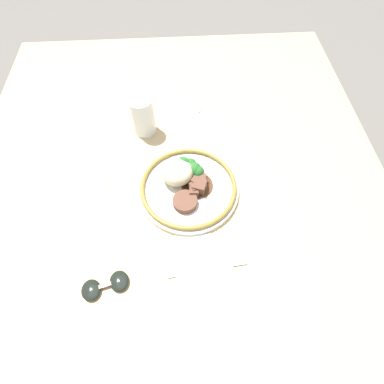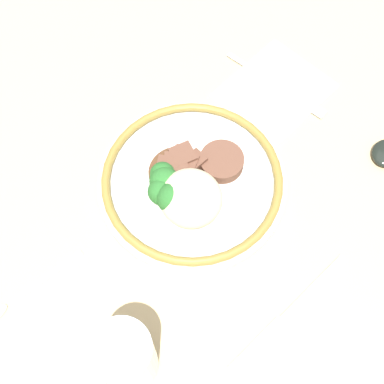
{
  "view_description": "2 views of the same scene",
  "coord_description": "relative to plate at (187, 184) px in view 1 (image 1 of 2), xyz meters",
  "views": [
    {
      "loc": [
        -0.45,
        -0.01,
        0.69
      ],
      "look_at": [
        -0.06,
        -0.03,
        0.07
      ],
      "focal_mm": 28.0,
      "sensor_mm": 36.0,
      "label": 1
    },
    {
      "loc": [
        0.21,
        0.2,
        0.69
      ],
      "look_at": [
        -0.01,
        -0.01,
        0.07
      ],
      "focal_mm": 50.0,
      "sensor_mm": 36.0,
      "label": 2
    }
  ],
  "objects": [
    {
      "name": "dining_table",
      "position": [
        0.02,
        0.02,
        -0.04
      ],
      "size": [
        1.35,
        1.12,
        0.03
      ],
      "color": "tan",
      "rests_on": "ground"
    },
    {
      "name": "ground_plane",
      "position": [
        0.02,
        0.02,
        -0.05
      ],
      "size": [
        8.0,
        8.0,
        0.0
      ],
      "primitive_type": "plane",
      "color": "#5B5651"
    },
    {
      "name": "spoon",
      "position": [
        0.28,
        -0.05,
        -0.02
      ],
      "size": [
        0.17,
        0.03,
        0.01
      ],
      "rotation": [
        0.0,
        0.0,
        -0.11
      ],
      "color": "#B7B7BC",
      "rests_on": "dining_table"
    },
    {
      "name": "napkin",
      "position": [
        -0.21,
        -0.03,
        -0.02
      ],
      "size": [
        0.15,
        0.13,
        0.0
      ],
      "color": "silver",
      "rests_on": "dining_table"
    },
    {
      "name": "sunglasses",
      "position": [
        -0.24,
        0.19,
        -0.01
      ],
      "size": [
        0.07,
        0.11,
        0.01
      ],
      "rotation": [
        0.0,
        0.0,
        0.26
      ],
      "color": "black",
      "rests_on": "dining_table"
    },
    {
      "name": "fork",
      "position": [
        -0.22,
        -0.02,
        -0.02
      ],
      "size": [
        0.03,
        0.18,
        0.0
      ],
      "rotation": [
        0.0,
        0.0,
        1.66
      ],
      "color": "#B7B7BC",
      "rests_on": "napkin"
    },
    {
      "name": "juice_glass",
      "position": [
        0.21,
        0.11,
        0.03
      ],
      "size": [
        0.07,
        0.07,
        0.11
      ],
      "color": "yellow",
      "rests_on": "dining_table"
    },
    {
      "name": "plate",
      "position": [
        0.0,
        0.0,
        0.0
      ],
      "size": [
        0.26,
        0.26,
        0.07
      ],
      "color": "silver",
      "rests_on": "dining_table"
    },
    {
      "name": "knife",
      "position": [
        0.04,
        0.21,
        -0.02
      ],
      "size": [
        0.21,
        0.02,
        0.0
      ],
      "rotation": [
        0.0,
        0.0,
        -0.03
      ],
      "color": "#B7B7BC",
      "rests_on": "dining_table"
    }
  ]
}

